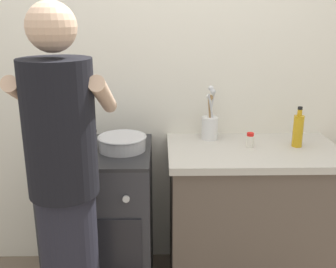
{
  "coord_description": "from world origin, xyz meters",
  "views": [
    {
      "loc": [
        0.01,
        -2.02,
        1.66
      ],
      "look_at": [
        0.05,
        0.12,
        1.0
      ],
      "focal_mm": 42.75,
      "sensor_mm": 36.0,
      "label": 1
    }
  ],
  "objects_px": {
    "utensil_crock": "(210,124)",
    "oil_bottle": "(298,130)",
    "person": "(66,200)",
    "pot": "(71,141)",
    "stove_range": "(102,220)",
    "mixing_bowl": "(122,142)",
    "spice_bottle": "(250,140)"
  },
  "relations": [
    {
      "from": "utensil_crock",
      "to": "oil_bottle",
      "type": "relative_size",
      "value": 1.41
    },
    {
      "from": "person",
      "to": "pot",
      "type": "bearing_deg",
      "value": 98.5
    },
    {
      "from": "stove_range",
      "to": "pot",
      "type": "bearing_deg",
      "value": -166.0
    },
    {
      "from": "pot",
      "to": "oil_bottle",
      "type": "distance_m",
      "value": 1.3
    },
    {
      "from": "person",
      "to": "utensil_crock",
      "type": "bearing_deg",
      "value": 45.86
    },
    {
      "from": "mixing_bowl",
      "to": "spice_bottle",
      "type": "relative_size",
      "value": 3.23
    },
    {
      "from": "utensil_crock",
      "to": "pot",
      "type": "bearing_deg",
      "value": -164.49
    },
    {
      "from": "stove_range",
      "to": "mixing_bowl",
      "type": "xyz_separation_m",
      "value": [
        0.14,
        -0.01,
        0.5
      ]
    },
    {
      "from": "utensil_crock",
      "to": "spice_bottle",
      "type": "bearing_deg",
      "value": -35.97
    },
    {
      "from": "oil_bottle",
      "to": "person",
      "type": "distance_m",
      "value": 1.36
    },
    {
      "from": "oil_bottle",
      "to": "pot",
      "type": "bearing_deg",
      "value": -176.83
    },
    {
      "from": "utensil_crock",
      "to": "person",
      "type": "height_order",
      "value": "person"
    },
    {
      "from": "spice_bottle",
      "to": "person",
      "type": "xyz_separation_m",
      "value": [
        -0.94,
        -0.59,
        -0.08
      ]
    },
    {
      "from": "utensil_crock",
      "to": "person",
      "type": "relative_size",
      "value": 0.2
    },
    {
      "from": "stove_range",
      "to": "utensil_crock",
      "type": "xyz_separation_m",
      "value": [
        0.66,
        0.19,
        0.54
      ]
    },
    {
      "from": "utensil_crock",
      "to": "person",
      "type": "xyz_separation_m",
      "value": [
        -0.72,
        -0.74,
        -0.13
      ]
    },
    {
      "from": "mixing_bowl",
      "to": "person",
      "type": "distance_m",
      "value": 0.59
    },
    {
      "from": "oil_bottle",
      "to": "utensil_crock",
      "type": "bearing_deg",
      "value": 163.07
    },
    {
      "from": "spice_bottle",
      "to": "pot",
      "type": "bearing_deg",
      "value": -176.36
    },
    {
      "from": "utensil_crock",
      "to": "oil_bottle",
      "type": "xyz_separation_m",
      "value": [
        0.49,
        -0.15,
        0.01
      ]
    },
    {
      "from": "mixing_bowl",
      "to": "pot",
      "type": "bearing_deg",
      "value": -173.98
    },
    {
      "from": "stove_range",
      "to": "oil_bottle",
      "type": "xyz_separation_m",
      "value": [
        1.16,
        0.04,
        0.55
      ]
    },
    {
      "from": "spice_bottle",
      "to": "oil_bottle",
      "type": "height_order",
      "value": "oil_bottle"
    },
    {
      "from": "stove_range",
      "to": "mixing_bowl",
      "type": "height_order",
      "value": "mixing_bowl"
    },
    {
      "from": "mixing_bowl",
      "to": "spice_bottle",
      "type": "height_order",
      "value": "spice_bottle"
    },
    {
      "from": "spice_bottle",
      "to": "oil_bottle",
      "type": "relative_size",
      "value": 0.36
    },
    {
      "from": "pot",
      "to": "oil_bottle",
      "type": "bearing_deg",
      "value": 3.17
    },
    {
      "from": "mixing_bowl",
      "to": "person",
      "type": "relative_size",
      "value": 0.16
    },
    {
      "from": "stove_range",
      "to": "person",
      "type": "height_order",
      "value": "person"
    },
    {
      "from": "utensil_crock",
      "to": "spice_bottle",
      "type": "relative_size",
      "value": 3.86
    },
    {
      "from": "stove_range",
      "to": "person",
      "type": "relative_size",
      "value": 0.53
    },
    {
      "from": "oil_bottle",
      "to": "stove_range",
      "type": "bearing_deg",
      "value": -178.18
    }
  ]
}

